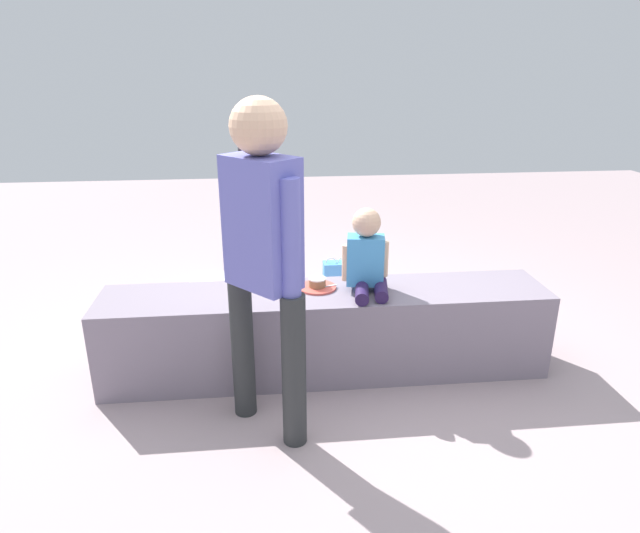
# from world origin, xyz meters

# --- Properties ---
(ground_plane) EXTENTS (12.00, 12.00, 0.00)m
(ground_plane) POSITION_xyz_m (0.00, 0.00, 0.00)
(ground_plane) COLOR #A79295
(concrete_ledge) EXTENTS (2.59, 0.47, 0.51)m
(concrete_ledge) POSITION_xyz_m (0.00, 0.00, 0.26)
(concrete_ledge) COLOR gray
(concrete_ledge) RESTS_ON ground_plane
(child_seated) EXTENTS (0.28, 0.33, 0.48)m
(child_seated) POSITION_xyz_m (0.23, -0.00, 0.73)
(child_seated) COLOR #271843
(child_seated) RESTS_ON concrete_ledge
(adult_standing) EXTENTS (0.37, 0.38, 1.63)m
(adult_standing) POSITION_xyz_m (-0.35, -0.51, 0.98)
(adult_standing) COLOR #2A2D2E
(adult_standing) RESTS_ON ground_plane
(cake_plate) EXTENTS (0.22, 0.22, 0.07)m
(cake_plate) POSITION_xyz_m (-0.04, 0.06, 0.53)
(cake_plate) COLOR #E0594C
(cake_plate) RESTS_ON concrete_ledge
(gift_bag) EXTENTS (0.21, 0.12, 0.38)m
(gift_bag) POSITION_xyz_m (0.19, 0.96, 0.17)
(gift_bag) COLOR #4C99E0
(gift_bag) RESTS_ON ground_plane
(railing_post) EXTENTS (0.36, 0.36, 1.09)m
(railing_post) POSITION_xyz_m (-0.48, 1.78, 0.41)
(railing_post) COLOR black
(railing_post) RESTS_ON ground_plane
(water_bottle_near_gift) EXTENTS (0.07, 0.07, 0.19)m
(water_bottle_near_gift) POSITION_xyz_m (0.66, 0.67, 0.09)
(water_bottle_near_gift) COLOR silver
(water_bottle_near_gift) RESTS_ON ground_plane
(water_bottle_far_side) EXTENTS (0.07, 0.07, 0.19)m
(water_bottle_far_side) POSITION_xyz_m (-1.05, 0.59, 0.09)
(water_bottle_far_side) COLOR silver
(water_bottle_far_side) RESTS_ON ground_plane
(party_cup_red) EXTENTS (0.08, 0.08, 0.11)m
(party_cup_red) POSITION_xyz_m (-0.14, 0.47, 0.06)
(party_cup_red) COLOR red
(party_cup_red) RESTS_ON ground_plane
(cake_box_white) EXTENTS (0.32, 0.32, 0.11)m
(cake_box_white) POSITION_xyz_m (-0.80, 1.32, 0.05)
(cake_box_white) COLOR white
(cake_box_white) RESTS_ON ground_plane
(handbag_black_leather) EXTENTS (0.28, 0.13, 0.29)m
(handbag_black_leather) POSITION_xyz_m (-0.70, 0.67, 0.10)
(handbag_black_leather) COLOR black
(handbag_black_leather) RESTS_ON ground_plane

